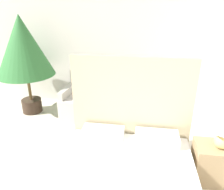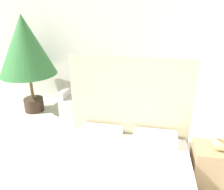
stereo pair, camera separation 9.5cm
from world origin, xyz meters
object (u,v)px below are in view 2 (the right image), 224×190
Objects in this scene: armchair_near_window_left at (80,103)px; table_lamp at (224,128)px; potted_palm at (25,47)px; nightstand at (213,165)px; side_table at (100,106)px; armchair_near_window_right at (120,106)px.

armchair_near_window_left is 1.84× the size of table_lamp.
armchair_near_window_left is 1.52m from potted_palm.
nightstand is at bearing 115.65° from table_lamp.
armchair_near_window_left is 1.82× the size of side_table.
armchair_near_window_right is at bearing 133.46° from table_lamp.
table_lamp reaches higher than armchair_near_window_left.
nightstand is at bearing -27.72° from armchair_near_window_left.
nightstand is 1.09× the size of side_table.
potted_palm is at bearing -176.35° from armchair_near_window_left.
armchair_near_window_right is 1.84× the size of table_lamp.
side_table is (0.41, -0.00, -0.04)m from armchair_near_window_left.
potted_palm is 3.78× the size of nightstand.
nightstand is 2.34m from side_table.
potted_palm reaches higher than table_lamp.
armchair_near_window_right is at bearing 5.64° from armchair_near_window_left.
side_table is at bearing 5.02° from armchair_near_window_left.
armchair_near_window_left is 2.76m from table_lamp.
side_table is at bearing -1.61° from potted_palm.
armchair_near_window_left is at bearing 171.99° from armchair_near_window_right.
armchair_near_window_right is 0.44× the size of potted_palm.
table_lamp reaches higher than nightstand.
armchair_near_window_right is 2.18m from potted_palm.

